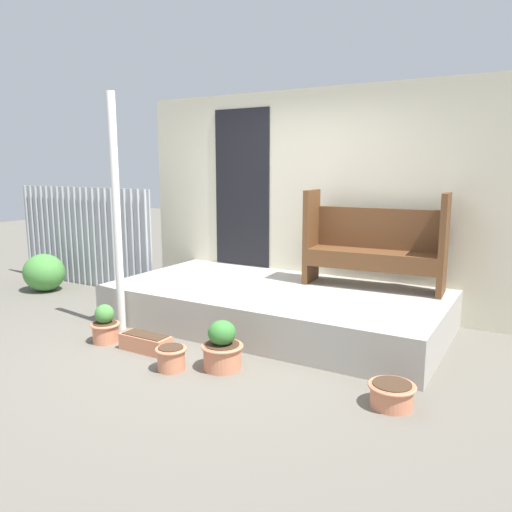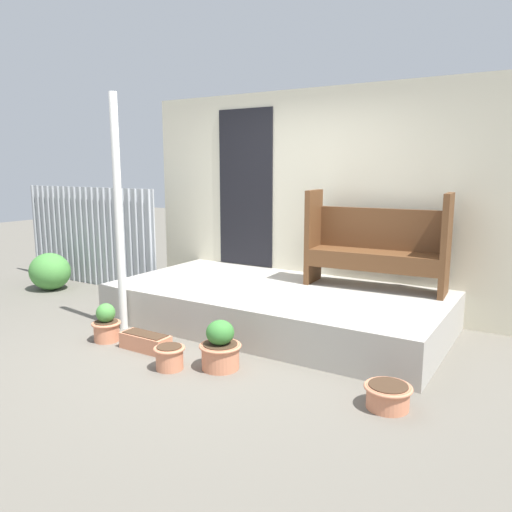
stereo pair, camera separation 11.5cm
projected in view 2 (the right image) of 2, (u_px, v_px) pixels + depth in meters
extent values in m
plane|color=#666056|center=(218.00, 347.00, 4.75)|extent=(24.00, 24.00, 0.00)
cube|color=#A8A399|center=(276.00, 306.00, 5.41)|extent=(3.53, 1.80, 0.41)
cube|color=beige|center=(315.00, 200.00, 5.99)|extent=(4.73, 0.06, 2.60)
cube|color=black|center=(245.00, 189.00, 6.44)|extent=(0.80, 0.02, 2.00)
cube|color=#9EA3A8|center=(89.00, 236.00, 7.23)|extent=(2.56, 0.02, 1.41)
cylinder|color=#AAB0B5|center=(36.00, 231.00, 7.84)|extent=(0.04, 0.04, 1.41)
cylinder|color=#AAB0B5|center=(41.00, 231.00, 7.77)|extent=(0.04, 0.04, 1.41)
cylinder|color=#AAB0B5|center=(46.00, 232.00, 7.71)|extent=(0.04, 0.04, 1.41)
cylinder|color=#AAB0B5|center=(51.00, 232.00, 7.65)|extent=(0.04, 0.04, 1.41)
cylinder|color=#AAB0B5|center=(56.00, 233.00, 7.59)|extent=(0.04, 0.04, 1.41)
cylinder|color=#AAB0B5|center=(61.00, 233.00, 7.52)|extent=(0.04, 0.04, 1.41)
cylinder|color=#AAB0B5|center=(66.00, 234.00, 7.46)|extent=(0.04, 0.04, 1.41)
cylinder|color=#AAB0B5|center=(71.00, 234.00, 7.40)|extent=(0.04, 0.04, 1.41)
cylinder|color=#AAB0B5|center=(77.00, 235.00, 7.33)|extent=(0.04, 0.04, 1.41)
cylinder|color=#AAB0B5|center=(82.00, 236.00, 7.27)|extent=(0.04, 0.04, 1.41)
cylinder|color=#AAB0B5|center=(88.00, 236.00, 7.21)|extent=(0.04, 0.04, 1.41)
cylinder|color=#AAB0B5|center=(94.00, 237.00, 7.15)|extent=(0.04, 0.04, 1.41)
cylinder|color=#AAB0B5|center=(100.00, 237.00, 7.08)|extent=(0.04, 0.04, 1.41)
cylinder|color=#AAB0B5|center=(106.00, 238.00, 7.02)|extent=(0.04, 0.04, 1.41)
cylinder|color=#AAB0B5|center=(112.00, 239.00, 6.96)|extent=(0.04, 0.04, 1.41)
cylinder|color=#AAB0B5|center=(118.00, 239.00, 6.89)|extent=(0.04, 0.04, 1.41)
cylinder|color=#AAB0B5|center=(124.00, 240.00, 6.83)|extent=(0.04, 0.04, 1.41)
cylinder|color=#AAB0B5|center=(131.00, 241.00, 6.77)|extent=(0.04, 0.04, 1.41)
cylinder|color=#AAB0B5|center=(137.00, 241.00, 6.70)|extent=(0.04, 0.04, 1.41)
cylinder|color=#AAB0B5|center=(144.00, 242.00, 6.64)|extent=(0.04, 0.04, 1.41)
cylinder|color=#AAB0B5|center=(151.00, 243.00, 6.58)|extent=(0.04, 0.04, 1.41)
cylinder|color=silver|center=(119.00, 215.00, 5.10)|extent=(0.08, 0.08, 2.42)
cube|color=brown|center=(313.00, 236.00, 5.59)|extent=(0.09, 0.40, 1.04)
cube|color=brown|center=(446.00, 245.00, 4.94)|extent=(0.09, 0.40, 1.04)
cube|color=brown|center=(375.00, 253.00, 5.29)|extent=(1.37, 0.49, 0.04)
cube|color=brown|center=(370.00, 265.00, 5.15)|extent=(1.35, 0.12, 0.14)
cube|color=brown|center=(380.00, 229.00, 5.41)|extent=(1.35, 0.13, 0.44)
cylinder|color=tan|center=(107.00, 331.00, 4.92)|extent=(0.25, 0.25, 0.19)
torus|color=tan|center=(106.00, 323.00, 4.90)|extent=(0.29, 0.29, 0.02)
cylinder|color=#422D1E|center=(106.00, 322.00, 4.90)|extent=(0.23, 0.23, 0.01)
ellipsoid|color=#478C3D|center=(106.00, 313.00, 4.88)|extent=(0.19, 0.19, 0.19)
cylinder|color=tan|center=(170.00, 358.00, 4.23)|extent=(0.23, 0.23, 0.19)
torus|color=tan|center=(169.00, 348.00, 4.21)|extent=(0.27, 0.27, 0.02)
cylinder|color=#422D1E|center=(169.00, 347.00, 4.21)|extent=(0.21, 0.21, 0.01)
cylinder|color=tan|center=(220.00, 356.00, 4.24)|extent=(0.32, 0.32, 0.21)
torus|color=tan|center=(220.00, 346.00, 4.22)|extent=(0.36, 0.36, 0.02)
cylinder|color=#422D1E|center=(220.00, 344.00, 4.22)|extent=(0.29, 0.29, 0.01)
ellipsoid|color=#387A33|center=(220.00, 332.00, 4.20)|extent=(0.24, 0.24, 0.21)
cylinder|color=tan|center=(388.00, 397.00, 3.54)|extent=(0.30, 0.30, 0.17)
torus|color=tan|center=(388.00, 387.00, 3.53)|extent=(0.34, 0.34, 0.02)
cylinder|color=#422D1E|center=(388.00, 385.00, 3.53)|extent=(0.28, 0.28, 0.01)
cube|color=tan|center=(146.00, 342.00, 4.67)|extent=(0.50, 0.19, 0.15)
cube|color=#422D1E|center=(145.00, 334.00, 4.66)|extent=(0.44, 0.16, 0.01)
ellipsoid|color=#478C3D|center=(50.00, 271.00, 6.95)|extent=(0.59, 0.53, 0.51)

